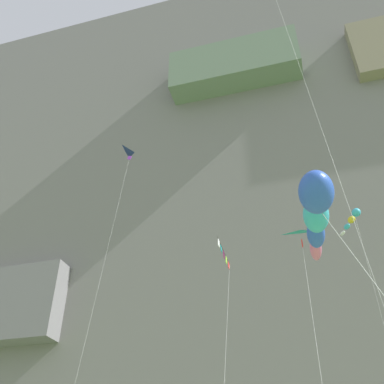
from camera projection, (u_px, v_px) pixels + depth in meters
name	position (u px, v px, depth m)	size (l,w,h in m)	color
cliff_face	(260.00, 213.00, 63.24)	(180.00, 30.84, 70.78)	slate
kite_banner_front_field	(224.00, 267.00, 28.29)	(0.32, 7.21, 15.20)	black
kite_windsock_upper_left	(316.00, 214.00, 10.93)	(2.94, 5.65, 8.27)	blue
kite_windsock_high_left	(352.00, 220.00, 35.32)	(1.83, 6.24, 20.58)	#38B2D1
kite_delta_far_right	(132.00, 165.00, 40.03)	(3.18, 2.71, 27.70)	navy
kite_delta_near_cliff	(302.00, 243.00, 22.16)	(1.49, 5.01, 12.74)	teal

